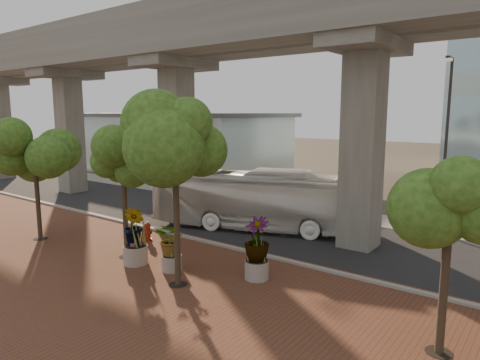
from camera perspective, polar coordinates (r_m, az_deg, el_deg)
The scene contains 18 objects.
ground at distance 22.59m, azimuth -0.90°, elevation -7.32°, with size 160.00×160.00×0.00m, color #3D372C.
brick_plaza at distance 17.33m, azimuth -17.81°, elevation -12.80°, with size 70.00×13.00×0.06m, color brown.
asphalt_road at distance 24.13m, azimuth 2.03°, elevation -6.21°, with size 90.00×8.00×0.04m, color black.
curb_strip at distance 21.09m, azimuth -4.28°, elevation -8.31°, with size 70.00×0.25×0.16m, color gray.
far_sidewalk at distance 28.68m, azimuth 8.36°, elevation -3.84°, with size 90.00×3.00×0.06m, color gray.
transit_viaduct at distance 23.32m, azimuth 2.13°, elevation 11.30°, with size 72.00×5.60×12.40m.
station_pavilion at distance 47.08m, azimuth -8.20°, elevation 5.06°, with size 23.00×13.00×6.30m.
transit_bus at distance 23.29m, azimuth 2.39°, elevation -2.72°, with size 2.73×11.62×3.24m, color silver.
fire_hydrant at distance 21.77m, azimuth -12.24°, elevation -6.73°, with size 0.48×0.43×0.96m.
planter_front at distance 17.39m, azimuth -9.15°, elevation -8.13°, with size 1.79×1.79×1.97m.
planter_right at distance 16.28m, azimuth 2.26°, elevation -8.25°, with size 2.24×2.24×2.40m.
planter_left at distance 18.36m, azimuth -13.87°, elevation -6.36°, with size 2.25×2.25×2.47m.
street_tree_far_west at distance 23.14m, azimuth -25.75°, elevation 3.30°, with size 4.09×4.09×6.23m.
street_tree_near_west at distance 18.81m, azimuth -15.36°, elevation 2.88°, with size 3.15×3.15×5.84m.
street_tree_near_east at distance 15.18m, azimuth -8.69°, elevation 4.96°, with size 4.18×4.18×7.16m.
street_tree_far_east at distance 11.88m, azimuth 26.30°, elevation -2.03°, with size 3.11×3.11×5.64m.
streetlamp_west at distance 33.66m, azimuth -6.24°, elevation 5.91°, with size 0.39×1.14×7.85m.
streetlamp_east at distance 24.01m, azimuth 25.78°, elevation 5.44°, with size 0.44×1.30×8.96m.
Camera 1 is at (13.34, -17.10, 6.32)m, focal length 32.00 mm.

